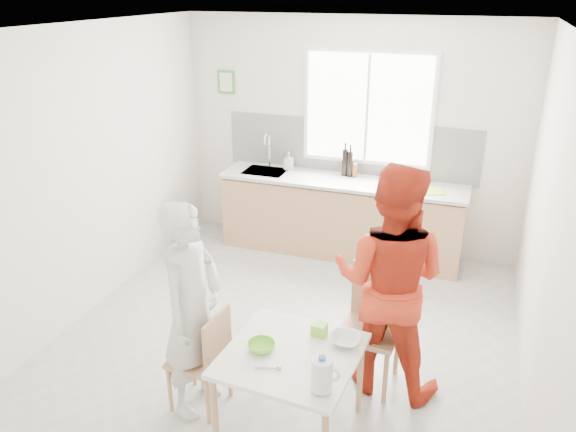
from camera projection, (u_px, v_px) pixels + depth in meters
name	position (u px, v px, depth m)	size (l,w,h in m)	color
ground	(285.00, 341.00, 5.09)	(4.50, 4.50, 0.00)	#B7B7B2
room_shell	(285.00, 168.00, 4.46)	(4.50, 4.50, 4.50)	silver
window	(368.00, 108.00, 6.32)	(1.50, 0.06, 1.30)	white
backsplash	(349.00, 147.00, 6.58)	(3.00, 0.02, 0.65)	white
picture_frame	(226.00, 82.00, 6.79)	(0.22, 0.03, 0.28)	#429146
kitchen_counter	(340.00, 220.00, 6.63)	(2.84, 0.64, 1.37)	tan
dining_table	(291.00, 361.00, 3.84)	(0.94, 0.94, 0.68)	white
chair_left	(206.00, 356.00, 4.14)	(0.41, 0.41, 0.83)	tan
chair_far	(372.00, 321.00, 4.44)	(0.48, 0.48, 0.97)	tan
person_white	(192.00, 310.00, 4.03)	(0.61, 0.40, 1.66)	silver
person_red	(389.00, 281.00, 4.22)	(0.90, 0.70, 1.86)	red
bowl_green	(261.00, 346.00, 3.83)	(0.19, 0.19, 0.06)	#7AD631
bowl_white	(345.00, 340.00, 3.90)	(0.22, 0.22, 0.05)	white
milk_jug	(322.00, 374.00, 3.40)	(0.19, 0.13, 0.24)	white
green_box	(319.00, 329.00, 3.99)	(0.10, 0.10, 0.09)	#8BD731
spoon	(267.00, 368.00, 3.65)	(0.01, 0.01, 0.16)	#A5A5AA
cutting_board	(427.00, 191.00, 6.07)	(0.35, 0.25, 0.01)	#98D932
wine_bottle_a	(345.00, 162.00, 6.52)	(0.07, 0.07, 0.32)	black
wine_bottle_b	(350.00, 164.00, 6.50)	(0.07, 0.07, 0.30)	black
jar_amber	(355.00, 170.00, 6.50)	(0.06, 0.06, 0.16)	brown
soap_bottle	(289.00, 161.00, 6.76)	(0.09, 0.10, 0.21)	#999999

